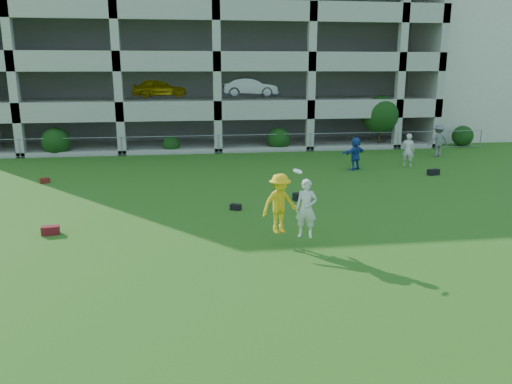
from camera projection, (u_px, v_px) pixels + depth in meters
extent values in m
plane|color=#235114|center=(267.00, 268.00, 13.59)|extent=(100.00, 100.00, 0.00)
cube|color=beige|center=(480.00, 72.00, 42.44)|extent=(16.00, 14.00, 10.00)
imported|color=#214699|center=(355.00, 153.00, 26.55)|extent=(1.67, 1.27, 1.75)
imported|color=silver|center=(408.00, 150.00, 27.44)|extent=(0.80, 0.73, 1.83)
imported|color=slate|center=(438.00, 140.00, 30.53)|extent=(1.31, 0.78, 1.98)
cube|color=#601016|center=(50.00, 230.00, 16.31)|extent=(0.59, 0.37, 0.28)
cube|color=black|center=(236.00, 207.00, 19.15)|extent=(0.47, 0.42, 0.22)
cube|color=black|center=(298.00, 197.00, 20.53)|extent=(0.40, 0.40, 0.30)
cube|color=black|center=(433.00, 172.00, 25.37)|extent=(0.66, 0.45, 0.30)
cube|color=#51100E|center=(45.00, 181.00, 23.62)|extent=(0.53, 0.45, 0.24)
imported|color=yellow|center=(280.00, 203.00, 15.11)|extent=(1.34, 1.02, 1.84)
imported|color=silver|center=(306.00, 208.00, 14.67)|extent=(0.74, 0.62, 1.74)
cylinder|color=white|center=(298.00, 171.00, 14.45)|extent=(0.28, 0.27, 0.15)
cube|color=#9E998C|center=(206.00, 60.00, 43.59)|extent=(30.00, 0.50, 12.00)
cube|color=#9E998C|center=(1.00, 58.00, 35.07)|extent=(0.50, 14.00, 12.00)
cube|color=#9E998C|center=(399.00, 59.00, 39.14)|extent=(0.50, 14.00, 12.00)
cube|color=#9E998C|center=(212.00, 137.00, 38.52)|extent=(30.00, 14.00, 0.30)
cube|color=#9E998C|center=(211.00, 97.00, 37.80)|extent=(30.00, 14.00, 0.30)
cube|color=#9E998C|center=(211.00, 56.00, 37.07)|extent=(30.00, 14.00, 0.30)
cube|color=#9E998C|center=(210.00, 14.00, 36.35)|extent=(30.00, 14.00, 0.30)
cube|color=#9E998C|center=(218.00, 113.00, 31.36)|extent=(30.00, 0.30, 0.90)
cube|color=#9E998C|center=(217.00, 64.00, 30.64)|extent=(30.00, 0.30, 0.90)
cube|color=#9E998C|center=(216.00, 12.00, 29.91)|extent=(30.00, 0.30, 0.90)
cube|color=#9E998C|center=(10.00, 56.00, 28.97)|extent=(0.50, 0.50, 12.00)
cube|color=#9E998C|center=(116.00, 56.00, 29.80)|extent=(0.50, 0.50, 12.00)
cube|color=#9E998C|center=(217.00, 56.00, 30.62)|extent=(0.50, 0.50, 12.00)
cube|color=#9E998C|center=(312.00, 57.00, 31.45)|extent=(0.50, 0.50, 12.00)
cube|color=#9E998C|center=(402.00, 57.00, 32.28)|extent=(0.50, 0.50, 12.00)
cube|color=#605E59|center=(209.00, 59.00, 39.03)|extent=(29.00, 9.00, 11.60)
imported|color=yellow|center=(160.00, 88.00, 35.16)|extent=(3.99, 1.87, 1.32)
imported|color=#AFB2B6|center=(250.00, 87.00, 36.06)|extent=(4.09, 1.65, 1.32)
cylinder|color=gray|center=(20.00, 148.00, 30.03)|extent=(0.06, 0.06, 1.20)
cylinder|color=gray|center=(122.00, 146.00, 30.86)|extent=(0.06, 0.06, 1.20)
cylinder|color=gray|center=(218.00, 144.00, 31.69)|extent=(0.06, 0.06, 1.20)
cylinder|color=gray|center=(310.00, 142.00, 32.52)|extent=(0.06, 0.06, 1.20)
cylinder|color=gray|center=(398.00, 140.00, 33.35)|extent=(0.06, 0.06, 1.20)
cylinder|color=gray|center=(481.00, 139.00, 34.17)|extent=(0.06, 0.06, 1.20)
cylinder|color=gray|center=(218.00, 135.00, 31.56)|extent=(36.00, 0.04, 0.04)
cylinder|color=gray|center=(219.00, 152.00, 31.82)|extent=(36.00, 0.04, 0.04)
sphere|color=#163D11|center=(56.00, 142.00, 30.82)|extent=(1.76, 1.76, 1.76)
sphere|color=#163D11|center=(171.00, 144.00, 31.86)|extent=(1.10, 1.10, 1.10)
sphere|color=#163D11|center=(279.00, 139.00, 32.78)|extent=(1.54, 1.54, 1.54)
cylinder|color=#382314|center=(379.00, 133.00, 33.88)|extent=(0.16, 0.16, 1.96)
sphere|color=#163D11|center=(380.00, 115.00, 33.58)|extent=(2.52, 2.52, 2.52)
sphere|color=#163D11|center=(463.00, 136.00, 34.59)|extent=(1.43, 1.43, 1.43)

